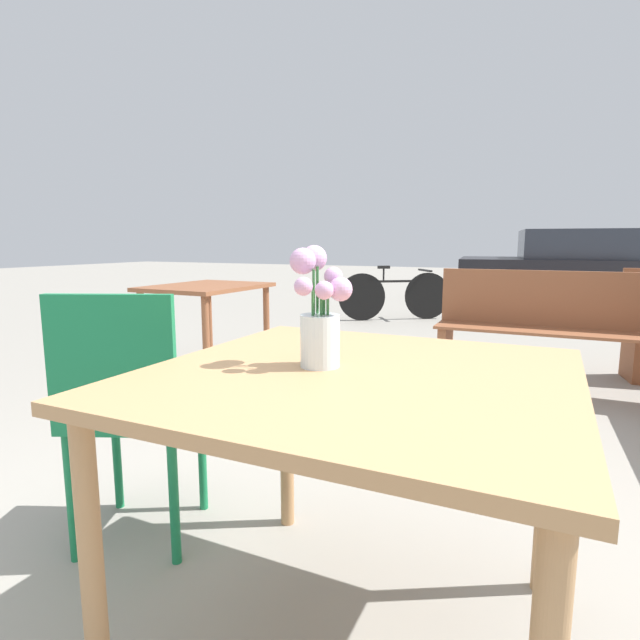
{
  "coord_description": "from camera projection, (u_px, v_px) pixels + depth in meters",
  "views": [
    {
      "loc": [
        0.41,
        -1.1,
        1.05
      ],
      "look_at": [
        -0.1,
        -0.0,
        0.86
      ],
      "focal_mm": 28.0,
      "sensor_mm": 36.0,
      "label": 1
    }
  ],
  "objects": [
    {
      "name": "table_front",
      "position": [
        358.0,
        406.0,
        1.22
      ],
      "size": [
        1.0,
        0.99,
        0.74
      ],
      "color": "tan",
      "rests_on": "ground_plane"
    },
    {
      "name": "flower_vase",
      "position": [
        319.0,
        318.0,
        1.23
      ],
      "size": [
        0.16,
        0.14,
        0.3
      ],
      "color": "silver",
      "rests_on": "table_front"
    },
    {
      "name": "cafe_chair",
      "position": [
        129.0,
        402.0,
        1.67
      ],
      "size": [
        0.52,
        0.52,
        0.89
      ],
      "color": "#197A47",
      "rests_on": "ground_plane"
    },
    {
      "name": "bench_near",
      "position": [
        568.0,
        327.0,
        3.46
      ],
      "size": [
        1.76,
        0.37,
        0.85
      ],
      "color": "brown",
      "rests_on": "ground_plane"
    },
    {
      "name": "table_back",
      "position": [
        207.0,
        299.0,
        3.84
      ],
      "size": [
        0.72,
        0.91,
        0.72
      ],
      "color": "brown",
      "rests_on": "ground_plane"
    },
    {
      "name": "bicycle",
      "position": [
        395.0,
        295.0,
        6.78
      ],
      "size": [
        1.32,
        0.9,
        0.74
      ],
      "color": "black",
      "rests_on": "ground_plane"
    },
    {
      "name": "parked_car",
      "position": [
        597.0,
        269.0,
        8.31
      ],
      "size": [
        4.56,
        2.37,
        1.26
      ],
      "color": "black",
      "rests_on": "ground_plane"
    }
  ]
}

